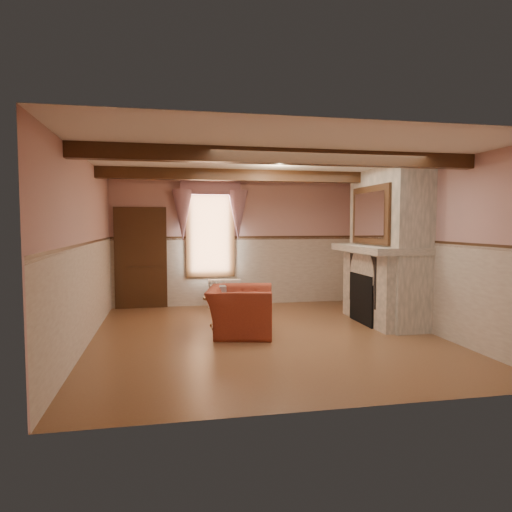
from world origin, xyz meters
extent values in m
cube|color=brown|center=(0.00, 0.00, 0.00)|extent=(5.50, 6.00, 0.01)
cube|color=silver|center=(0.00, 0.00, 2.80)|extent=(5.50, 6.00, 0.01)
cube|color=tan|center=(0.00, 3.00, 1.40)|extent=(5.50, 0.02, 2.80)
cube|color=tan|center=(0.00, -3.00, 1.40)|extent=(5.50, 0.02, 2.80)
cube|color=tan|center=(-2.75, 0.00, 1.40)|extent=(0.02, 6.00, 2.80)
cube|color=tan|center=(2.75, 0.00, 1.40)|extent=(0.02, 6.00, 2.80)
cube|color=black|center=(2.00, 0.60, 0.45)|extent=(0.20, 0.95, 0.90)
imported|color=maroon|center=(-0.38, 0.22, 0.39)|extent=(1.27, 1.39, 0.77)
cylinder|color=brown|center=(-0.72, 0.72, 0.28)|extent=(0.49, 0.49, 0.55)
cube|color=#B7AD8C|center=(-0.70, 0.68, 0.65)|extent=(0.27, 0.32, 0.20)
cube|color=white|center=(-0.33, 2.70, 0.30)|extent=(0.72, 0.25, 0.60)
imported|color=brown|center=(2.24, 0.62, 1.46)|extent=(0.35, 0.35, 0.08)
cube|color=black|center=(2.24, 1.19, 1.52)|extent=(0.14, 0.24, 0.20)
cylinder|color=gold|center=(2.24, 1.16, 1.56)|extent=(0.11, 0.11, 0.28)
cylinder|color=#B22415|center=(2.24, -0.21, 1.50)|extent=(0.06, 0.06, 0.16)
cylinder|color=gold|center=(2.24, -0.03, 1.48)|extent=(0.06, 0.06, 0.12)
cube|color=gray|center=(2.42, 0.60, 1.40)|extent=(0.85, 2.00, 2.80)
cube|color=gray|center=(2.24, 0.60, 1.36)|extent=(1.05, 2.05, 0.12)
cube|color=silver|center=(2.06, 0.60, 1.97)|extent=(0.06, 1.44, 1.04)
cube|color=black|center=(-2.10, 2.94, 1.05)|extent=(1.10, 0.10, 2.10)
cube|color=white|center=(-0.60, 2.97, 1.65)|extent=(1.06, 0.08, 2.02)
cube|color=gray|center=(-0.60, 2.88, 2.25)|extent=(1.30, 0.14, 1.40)
cube|color=black|center=(0.00, -1.20, 2.70)|extent=(5.50, 0.18, 0.20)
cube|color=black|center=(0.00, 1.20, 2.70)|extent=(5.50, 0.18, 0.20)
camera|label=1|loc=(-1.56, -7.11, 1.81)|focal=32.00mm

